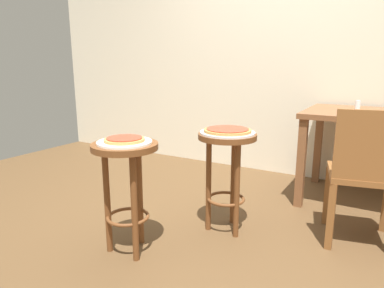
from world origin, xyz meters
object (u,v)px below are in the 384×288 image
at_px(condiment_shaker, 358,105).
at_px(wooden_chair, 366,172).
at_px(serving_plate_middle, 227,133).
at_px(stool_foreground, 126,173).
at_px(pizza_foreground, 124,139).
at_px(serving_plate_foreground, 125,142).
at_px(dining_table, 368,127).
at_px(pizza_middle, 227,130).
at_px(stool_middle, 227,160).

relative_size(condiment_shaker, wooden_chair, 0.09).
relative_size(serving_plate_middle, condiment_shaker, 4.42).
distance_m(stool_foreground, condiment_shaker, 1.90).
xyz_separation_m(stool_foreground, pizza_foreground, (-0.00, -0.00, 0.20)).
relative_size(serving_plate_foreground, serving_plate_middle, 0.87).
height_order(pizza_foreground, dining_table, dining_table).
xyz_separation_m(pizza_middle, condiment_shaker, (0.65, 1.03, 0.09)).
bearing_deg(stool_middle, serving_plate_middle, 87.93).
distance_m(pizza_foreground, wooden_chair, 1.43).
bearing_deg(serving_plate_middle, wooden_chair, 16.28).
relative_size(pizza_foreground, stool_middle, 0.34).
xyz_separation_m(stool_foreground, stool_middle, (0.38, 0.54, 0.00)).
bearing_deg(pizza_foreground, serving_plate_middle, 54.90).
relative_size(serving_plate_foreground, wooden_chair, 0.36).
bearing_deg(dining_table, stool_middle, -127.05).
height_order(serving_plate_foreground, pizza_middle, pizza_middle).
xyz_separation_m(serving_plate_middle, dining_table, (0.74, 0.99, -0.05)).
bearing_deg(stool_middle, wooden_chair, 16.28).
distance_m(serving_plate_foreground, dining_table, 1.90).
height_order(pizza_foreground, stool_middle, pizza_foreground).
distance_m(condiment_shaker, wooden_chair, 0.87).
bearing_deg(dining_table, serving_plate_foreground, -126.37).
bearing_deg(pizza_middle, dining_table, 52.95).
xyz_separation_m(pizza_foreground, condiment_shaker, (1.03, 1.57, 0.09)).
relative_size(serving_plate_foreground, pizza_middle, 1.01).
bearing_deg(serving_plate_middle, dining_table, 52.95).
xyz_separation_m(dining_table, condiment_shaker, (-0.09, 0.04, 0.16)).
bearing_deg(condiment_shaker, serving_plate_middle, -122.32).
height_order(dining_table, condiment_shaker, condiment_shaker).
distance_m(serving_plate_foreground, stool_middle, 0.69).
xyz_separation_m(condiment_shaker, wooden_chair, (0.15, -0.80, -0.31)).
xyz_separation_m(stool_foreground, serving_plate_middle, (0.38, 0.54, 0.18)).
bearing_deg(serving_plate_middle, pizza_middle, 0.00).
xyz_separation_m(pizza_foreground, pizza_middle, (0.38, 0.54, 0.00)).
distance_m(dining_table, wooden_chair, 0.77).
xyz_separation_m(pizza_foreground, dining_table, (1.12, 1.53, -0.06)).
height_order(condiment_shaker, wooden_chair, wooden_chair).
bearing_deg(wooden_chair, stool_middle, -163.72).
height_order(pizza_foreground, wooden_chair, wooden_chair).
bearing_deg(serving_plate_middle, serving_plate_foreground, -125.10).
relative_size(stool_middle, wooden_chair, 0.78).
bearing_deg(condiment_shaker, stool_middle, -122.32).
bearing_deg(serving_plate_foreground, pizza_middle, 54.90).
bearing_deg(stool_middle, dining_table, 52.95).
relative_size(serving_plate_foreground, dining_table, 0.33).
bearing_deg(pizza_foreground, wooden_chair, 33.32).
distance_m(dining_table, condiment_shaker, 0.19).
height_order(pizza_foreground, serving_plate_middle, pizza_foreground).
bearing_deg(wooden_chair, serving_plate_foreground, -146.68).
height_order(pizza_middle, wooden_chair, wooden_chair).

